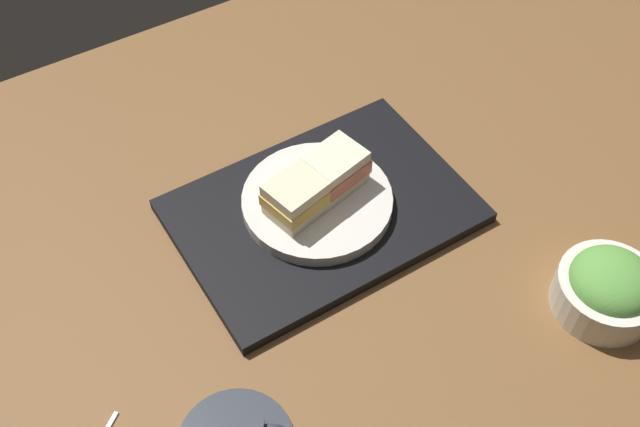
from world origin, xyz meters
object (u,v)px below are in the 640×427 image
Objects in this scene: sandwich_near at (335,169)px; sandwich_far at (299,199)px; sandwich_plate at (317,201)px; salad_bowl at (608,288)px.

sandwich_near reaches higher than sandwich_far.
sandwich_near reaches higher than sandwich_plate.
sandwich_near is 7.00cm from sandwich_far.
sandwich_far reaches higher than sandwich_plate.
sandwich_near is 1.01× the size of sandwich_far.
sandwich_plate is at bearing -54.22° from salad_bowl.
sandwich_plate is 1.60× the size of salad_bowl.
sandwich_far is at bearing 15.39° from sandwich_near.
salad_bowl is (-22.21, 30.81, 0.94)cm from sandwich_plate.
sandwich_far is at bearing -49.44° from salad_bowl.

